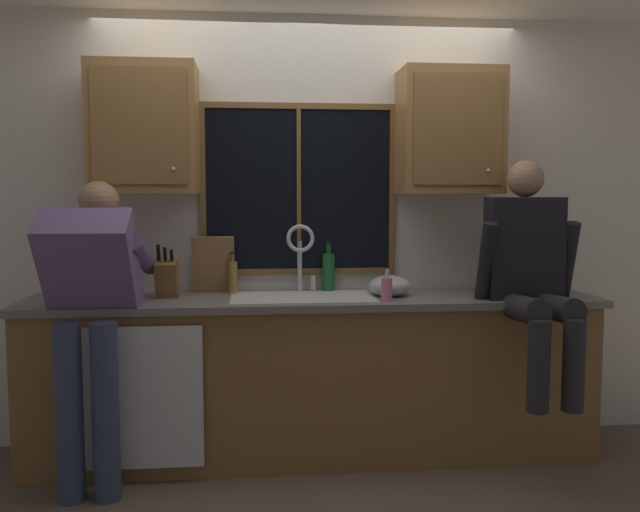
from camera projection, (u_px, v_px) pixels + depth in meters
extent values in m
cube|color=silver|center=(308.00, 231.00, 4.05)|extent=(5.55, 0.12, 2.55)
cube|color=black|center=(299.00, 190.00, 3.95)|extent=(1.10, 0.02, 0.95)
cube|color=brown|center=(299.00, 106.00, 3.90)|extent=(1.17, 0.02, 0.04)
cube|color=brown|center=(299.00, 271.00, 3.98)|extent=(1.17, 0.02, 0.04)
cube|color=brown|center=(203.00, 189.00, 3.89)|extent=(0.03, 0.02, 0.95)
cube|color=brown|center=(392.00, 190.00, 4.00)|extent=(0.03, 0.02, 0.95)
cube|color=brown|center=(299.00, 190.00, 3.94)|extent=(0.02, 0.02, 0.95)
cube|color=olive|center=(313.00, 379.00, 3.77)|extent=(3.15, 0.58, 0.88)
cube|color=slate|center=(313.00, 300.00, 3.71)|extent=(3.21, 0.62, 0.04)
cube|color=white|center=(144.00, 398.00, 3.37)|extent=(0.60, 0.02, 0.74)
cube|color=#9E703D|center=(144.00, 129.00, 3.68)|extent=(0.59, 0.33, 0.72)
cube|color=olive|center=(139.00, 126.00, 3.51)|extent=(0.51, 0.01, 0.62)
sphere|color=#B2B2B7|center=(173.00, 169.00, 3.54)|extent=(0.02, 0.02, 0.02)
cube|color=#9E703D|center=(449.00, 132.00, 3.85)|extent=(0.59, 0.33, 0.72)
cube|color=olive|center=(458.00, 129.00, 3.68)|extent=(0.51, 0.01, 0.62)
sphere|color=#B2B2B7|center=(488.00, 170.00, 3.71)|extent=(0.02, 0.02, 0.02)
cube|color=silver|center=(302.00, 299.00, 3.72)|extent=(0.80, 0.46, 0.02)
cube|color=beige|center=(267.00, 317.00, 3.71)|extent=(0.36, 0.42, 0.20)
cube|color=beige|center=(338.00, 316.00, 3.74)|extent=(0.36, 0.42, 0.20)
cube|color=silver|center=(302.00, 316.00, 3.72)|extent=(0.04, 0.42, 0.20)
cylinder|color=silver|center=(300.00, 266.00, 3.92)|extent=(0.03, 0.03, 0.30)
torus|color=silver|center=(300.00, 238.00, 3.85)|extent=(0.16, 0.02, 0.16)
cylinder|color=silver|center=(313.00, 283.00, 3.94)|extent=(0.03, 0.03, 0.09)
cylinder|color=#384260|center=(69.00, 413.00, 3.19)|extent=(0.13, 0.13, 0.88)
cylinder|color=#384260|center=(105.00, 412.00, 3.21)|extent=(0.13, 0.13, 0.88)
cube|color=slate|center=(91.00, 268.00, 3.29)|extent=(0.44, 0.49, 0.61)
sphere|color=#A57A5B|center=(99.00, 201.00, 3.47)|extent=(0.21, 0.21, 0.21)
cylinder|color=slate|center=(56.00, 256.00, 3.44)|extent=(0.09, 0.52, 0.26)
cylinder|color=slate|center=(142.00, 255.00, 3.48)|extent=(0.09, 0.52, 0.26)
cylinder|color=#262628|center=(522.00, 309.00, 3.44)|extent=(0.14, 0.43, 0.16)
cylinder|color=#262628|center=(555.00, 308.00, 3.46)|extent=(0.14, 0.43, 0.16)
cylinder|color=#262628|center=(539.00, 366.00, 3.25)|extent=(0.11, 0.11, 0.46)
cylinder|color=#262628|center=(574.00, 365.00, 3.26)|extent=(0.11, 0.11, 0.46)
cube|color=black|center=(523.00, 248.00, 3.64)|extent=(0.41, 0.23, 0.56)
sphere|color=#A57A5B|center=(525.00, 179.00, 3.61)|extent=(0.20, 0.20, 0.20)
cylinder|color=black|center=(486.00, 264.00, 3.57)|extent=(0.08, 0.20, 0.47)
cylinder|color=black|center=(567.00, 263.00, 3.62)|extent=(0.08, 0.20, 0.47)
cube|color=brown|center=(167.00, 279.00, 3.69)|extent=(0.12, 0.18, 0.25)
cylinder|color=black|center=(158.00, 253.00, 3.61)|extent=(0.02, 0.05, 0.09)
cylinder|color=black|center=(165.00, 254.00, 3.62)|extent=(0.02, 0.04, 0.08)
cylinder|color=black|center=(172.00, 255.00, 3.62)|extent=(0.02, 0.04, 0.06)
cube|color=#997047|center=(213.00, 265.00, 3.86)|extent=(0.25, 0.09, 0.34)
ellipsoid|color=#B7B7BC|center=(390.00, 286.00, 3.76)|extent=(0.24, 0.24, 0.12)
cylinder|color=pink|center=(387.00, 289.00, 3.57)|extent=(0.06, 0.06, 0.12)
cylinder|color=silver|center=(387.00, 275.00, 3.56)|extent=(0.02, 0.02, 0.04)
cylinder|color=silver|center=(388.00, 271.00, 3.54)|extent=(0.01, 0.04, 0.01)
cylinder|color=olive|center=(233.00, 278.00, 3.84)|extent=(0.05, 0.05, 0.19)
cylinder|color=brown|center=(233.00, 258.00, 3.83)|extent=(0.02, 0.02, 0.05)
cylinder|color=black|center=(233.00, 253.00, 3.83)|extent=(0.03, 0.03, 0.01)
cylinder|color=#1E592D|center=(328.00, 272.00, 3.96)|extent=(0.08, 0.08, 0.22)
cylinder|color=#184724|center=(329.00, 249.00, 3.94)|extent=(0.03, 0.03, 0.06)
cylinder|color=black|center=(329.00, 243.00, 3.94)|extent=(0.04, 0.04, 0.01)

